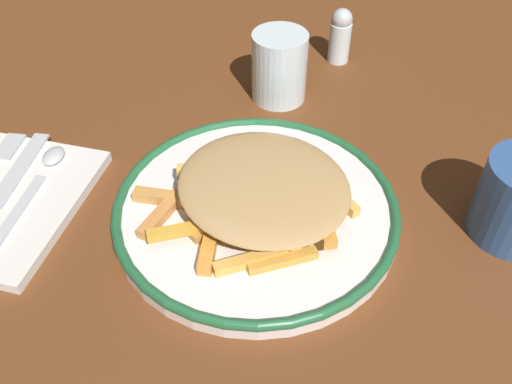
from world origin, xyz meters
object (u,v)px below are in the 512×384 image
(plate, at_px, (256,209))
(water_glass, at_px, (279,67))
(fries_heap, at_px, (260,190))
(napkin, at_px, (3,202))
(spoon, at_px, (40,176))
(salt_shaker, at_px, (340,35))

(plate, bearing_deg, water_glass, 92.94)
(fries_heap, height_order, napkin, fries_heap)
(napkin, bearing_deg, spoon, 51.33)
(napkin, height_order, spoon, spoon)
(napkin, xyz_separation_m, salt_shaker, (0.32, 0.36, 0.03))
(plate, height_order, napkin, plate)
(plate, relative_size, napkin, 1.50)
(plate, bearing_deg, spoon, 179.75)
(fries_heap, distance_m, spoon, 0.24)
(fries_heap, relative_size, spoon, 1.63)
(napkin, relative_size, spoon, 1.27)
(plate, distance_m, salt_shaker, 0.33)
(plate, relative_size, fries_heap, 1.17)
(plate, distance_m, spoon, 0.24)
(plate, distance_m, napkin, 0.27)
(plate, distance_m, fries_heap, 0.03)
(water_glass, relative_size, salt_shaker, 1.15)
(napkin, height_order, water_glass, water_glass)
(spoon, bearing_deg, fries_heap, -0.45)
(salt_shaker, bearing_deg, water_glass, -123.15)
(napkin, bearing_deg, water_glass, 44.97)
(napkin, xyz_separation_m, water_glass, (0.25, 0.25, 0.04))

